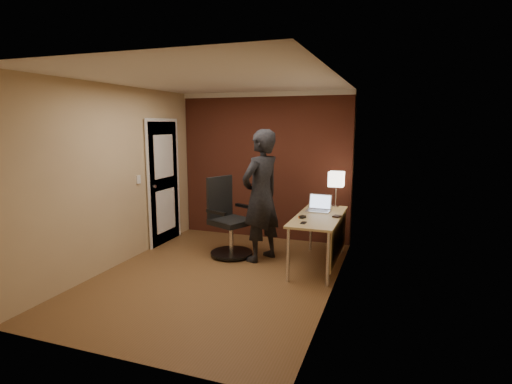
{
  "coord_description": "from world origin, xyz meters",
  "views": [
    {
      "loc": [
        2.16,
        -4.53,
        1.98
      ],
      "look_at": [
        0.35,
        0.55,
        1.05
      ],
      "focal_mm": 28.0,
      "sensor_mm": 36.0,
      "label": 1
    }
  ],
  "objects_px": {
    "office_chair": "(228,222)",
    "person": "(261,196)",
    "wallet": "(337,216)",
    "mouse": "(302,217)",
    "desk_lamp": "(336,180)",
    "laptop": "(319,206)",
    "phone": "(303,223)",
    "desk": "(324,225)"
  },
  "relations": [
    {
      "from": "office_chair",
      "to": "person",
      "type": "xyz_separation_m",
      "value": [
        0.54,
        -0.03,
        0.44
      ]
    },
    {
      "from": "office_chair",
      "to": "wallet",
      "type": "bearing_deg",
      "value": -1.65
    },
    {
      "from": "mouse",
      "to": "person",
      "type": "xyz_separation_m",
      "value": [
        -0.66,
        0.23,
        0.21
      ]
    },
    {
      "from": "wallet",
      "to": "office_chair",
      "type": "distance_m",
      "value": 1.64
    },
    {
      "from": "desk_lamp",
      "to": "wallet",
      "type": "xyz_separation_m",
      "value": [
        0.12,
        -0.68,
        -0.41
      ]
    },
    {
      "from": "wallet",
      "to": "desk_lamp",
      "type": "bearing_deg",
      "value": 99.93
    },
    {
      "from": "laptop",
      "to": "mouse",
      "type": "xyz_separation_m",
      "value": [
        -0.13,
        -0.54,
        -0.05
      ]
    },
    {
      "from": "desk_lamp",
      "to": "office_chair",
      "type": "relative_size",
      "value": 0.46
    },
    {
      "from": "mouse",
      "to": "laptop",
      "type": "bearing_deg",
      "value": 98.73
    },
    {
      "from": "desk_lamp",
      "to": "laptop",
      "type": "distance_m",
      "value": 0.54
    },
    {
      "from": "person",
      "to": "mouse",
      "type": "bearing_deg",
      "value": 94.45
    },
    {
      "from": "wallet",
      "to": "phone",
      "type": "bearing_deg",
      "value": -126.39
    },
    {
      "from": "phone",
      "to": "office_chair",
      "type": "height_order",
      "value": "office_chair"
    },
    {
      "from": "wallet",
      "to": "person",
      "type": "bearing_deg",
      "value": 179.11
    },
    {
      "from": "phone",
      "to": "wallet",
      "type": "xyz_separation_m",
      "value": [
        0.35,
        0.48,
        0.01
      ]
    },
    {
      "from": "office_chair",
      "to": "person",
      "type": "relative_size",
      "value": 0.61
    },
    {
      "from": "desk",
      "to": "person",
      "type": "relative_size",
      "value": 0.79
    },
    {
      "from": "desk_lamp",
      "to": "person",
      "type": "relative_size",
      "value": 0.28
    },
    {
      "from": "laptop",
      "to": "person",
      "type": "bearing_deg",
      "value": -158.92
    },
    {
      "from": "mouse",
      "to": "wallet",
      "type": "xyz_separation_m",
      "value": [
        0.43,
        0.22,
        -0.01
      ]
    },
    {
      "from": "desk",
      "to": "office_chair",
      "type": "distance_m",
      "value": 1.46
    },
    {
      "from": "laptop",
      "to": "mouse",
      "type": "relative_size",
      "value": 3.44
    },
    {
      "from": "desk_lamp",
      "to": "office_chair",
      "type": "bearing_deg",
      "value": -157.14
    },
    {
      "from": "mouse",
      "to": "office_chair",
      "type": "bearing_deg",
      "value": -170.5
    },
    {
      "from": "person",
      "to": "wallet",
      "type": "bearing_deg",
      "value": 112.95
    },
    {
      "from": "phone",
      "to": "wallet",
      "type": "height_order",
      "value": "wallet"
    },
    {
      "from": "mouse",
      "to": "person",
      "type": "height_order",
      "value": "person"
    },
    {
      "from": "desk_lamp",
      "to": "wallet",
      "type": "bearing_deg",
      "value": -80.07
    },
    {
      "from": "desk_lamp",
      "to": "wallet",
      "type": "height_order",
      "value": "desk_lamp"
    },
    {
      "from": "desk",
      "to": "laptop",
      "type": "height_order",
      "value": "laptop"
    },
    {
      "from": "laptop",
      "to": "mouse",
      "type": "height_order",
      "value": "laptop"
    },
    {
      "from": "laptop",
      "to": "office_chair",
      "type": "height_order",
      "value": "office_chair"
    },
    {
      "from": "desk",
      "to": "office_chair",
      "type": "xyz_separation_m",
      "value": [
        -1.45,
        0.02,
        -0.09
      ]
    },
    {
      "from": "wallet",
      "to": "mouse",
      "type": "bearing_deg",
      "value": -153.11
    },
    {
      "from": "desk_lamp",
      "to": "mouse",
      "type": "height_order",
      "value": "desk_lamp"
    },
    {
      "from": "desk_lamp",
      "to": "laptop",
      "type": "bearing_deg",
      "value": -116.66
    },
    {
      "from": "person",
      "to": "laptop",
      "type": "bearing_deg",
      "value": 134.92
    },
    {
      "from": "phone",
      "to": "person",
      "type": "xyz_separation_m",
      "value": [
        -0.74,
        0.49,
        0.22
      ]
    },
    {
      "from": "mouse",
      "to": "wallet",
      "type": "relative_size",
      "value": 0.91
    },
    {
      "from": "phone",
      "to": "wallet",
      "type": "relative_size",
      "value": 1.05
    },
    {
      "from": "mouse",
      "to": "wallet",
      "type": "height_order",
      "value": "mouse"
    },
    {
      "from": "mouse",
      "to": "phone",
      "type": "distance_m",
      "value": 0.27
    }
  ]
}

